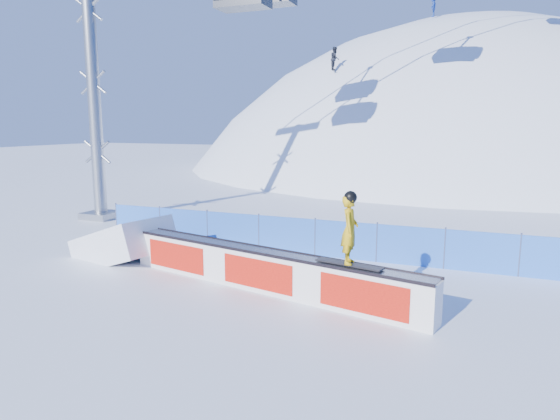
% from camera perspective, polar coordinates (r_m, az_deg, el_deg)
% --- Properties ---
extents(ground, '(160.00, 160.00, 0.00)m').
position_cam_1_polar(ground, '(11.48, 11.37, -12.00)').
color(ground, white).
rests_on(ground, ground).
extents(snow_hill, '(64.00, 64.00, 64.00)m').
position_cam_1_polar(snow_hill, '(57.05, 19.04, -13.68)').
color(snow_hill, silver).
rests_on(snow_hill, ground).
extents(safety_fence, '(22.05, 0.05, 1.30)m').
position_cam_1_polar(safety_fence, '(15.55, 14.61, -3.99)').
color(safety_fence, blue).
rests_on(safety_fence, ground).
extents(rail_box, '(8.88, 2.58, 1.08)m').
position_cam_1_polar(rail_box, '(12.87, -1.85, -6.90)').
color(rail_box, white).
rests_on(rail_box, ground).
extents(snow_ramp, '(3.47, 2.59, 1.95)m').
position_cam_1_polar(snow_ramp, '(16.85, -17.37, -5.18)').
color(snow_ramp, white).
rests_on(snow_ramp, ground).
extents(snowboarder, '(1.64, 0.64, 1.69)m').
position_cam_1_polar(snowboarder, '(11.29, 7.97, -2.15)').
color(snowboarder, black).
rests_on(snowboarder, rail_box).
extents(distant_skiers, '(20.39, 10.11, 6.61)m').
position_cam_1_polar(distant_skiers, '(41.31, 21.25, 19.06)').
color(distant_skiers, black).
rests_on(distant_skiers, ground).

